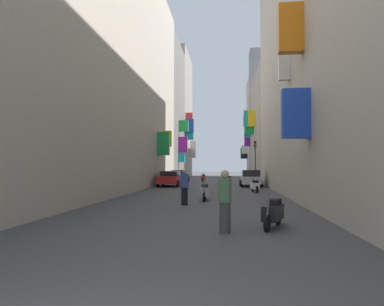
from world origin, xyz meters
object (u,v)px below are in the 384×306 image
at_px(parked_car_blue, 179,176).
at_px(traffic_light_near_corner, 255,154).
at_px(scooter_silver, 205,192).
at_px(scooter_black, 273,213).
at_px(scooter_red, 203,178).
at_px(scooter_orange, 228,180).
at_px(parked_car_red, 170,178).
at_px(parked_car_silver, 251,178).
at_px(pedestrian_near_left, 225,201).
at_px(scooter_white, 255,186).
at_px(pedestrian_crossing, 185,187).

distance_m(parked_car_blue, traffic_light_near_corner, 8.76).
height_order(scooter_silver, scooter_black, same).
height_order(scooter_red, scooter_orange, same).
bearing_deg(parked_car_red, parked_car_silver, 4.13).
distance_m(scooter_red, scooter_orange, 7.08).
bearing_deg(pedestrian_near_left, parked_car_blue, 100.82).
bearing_deg(scooter_white, traffic_light_near_corner, 85.26).
height_order(parked_car_blue, pedestrian_near_left, pedestrian_near_left).
relative_size(parked_car_silver, pedestrian_near_left, 2.42).
bearing_deg(parked_car_blue, scooter_red, 44.62).
height_order(parked_car_blue, scooter_black, parked_car_blue).
bearing_deg(scooter_red, parked_car_red, -103.59).
bearing_deg(scooter_silver, parked_car_blue, 102.23).
bearing_deg(scooter_orange, scooter_white, -78.75).
relative_size(parked_car_red, scooter_white, 2.32).
distance_m(scooter_red, traffic_light_near_corner, 7.02).
bearing_deg(parked_car_silver, traffic_light_near_corner, 81.62).
distance_m(scooter_black, scooter_white, 13.69).
relative_size(scooter_silver, scooter_white, 1.07).
distance_m(scooter_red, pedestrian_near_left, 30.63).
relative_size(scooter_red, scooter_silver, 1.05).
relative_size(scooter_white, pedestrian_near_left, 1.00).
xyz_separation_m(parked_car_silver, pedestrian_near_left, (-2.14, -21.42, 0.11)).
bearing_deg(parked_car_red, scooter_orange, 31.03).
relative_size(parked_car_red, parked_car_blue, 0.92).
relative_size(parked_car_silver, pedestrian_crossing, 2.48).
height_order(parked_car_silver, parked_car_red, parked_car_silver).
relative_size(parked_car_blue, scooter_white, 2.51).
bearing_deg(scooter_silver, pedestrian_crossing, -109.18).
bearing_deg(scooter_red, traffic_light_near_corner, -24.40).
bearing_deg(parked_car_silver, scooter_white, -91.31).
distance_m(parked_car_red, scooter_orange, 6.15).
bearing_deg(scooter_silver, scooter_black, -71.50).
xyz_separation_m(parked_car_red, scooter_red, (2.32, 9.61, -0.28)).
distance_m(parked_car_blue, scooter_red, 3.54).
xyz_separation_m(parked_car_blue, scooter_orange, (5.45, -3.96, -0.28)).
height_order(parked_car_red, scooter_black, parked_car_red).
xyz_separation_m(pedestrian_crossing, pedestrian_near_left, (1.98, -6.44, 0.02)).
distance_m(parked_car_red, pedestrian_near_left, 21.52).
height_order(parked_car_blue, pedestrian_crossing, pedestrian_crossing).
bearing_deg(pedestrian_crossing, scooter_red, 92.04).
distance_m(scooter_black, traffic_light_near_corner, 27.09).
relative_size(parked_car_blue, traffic_light_near_corner, 0.96).
bearing_deg(pedestrian_crossing, pedestrian_near_left, -72.88).
relative_size(parked_car_silver, scooter_black, 2.37).
bearing_deg(traffic_light_near_corner, scooter_silver, -102.58).
height_order(pedestrian_crossing, traffic_light_near_corner, traffic_light_near_corner).
xyz_separation_m(scooter_silver, scooter_black, (2.62, -7.85, 0.00)).
height_order(parked_car_blue, scooter_orange, parked_car_blue).
bearing_deg(pedestrian_near_left, parked_car_red, 103.88).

